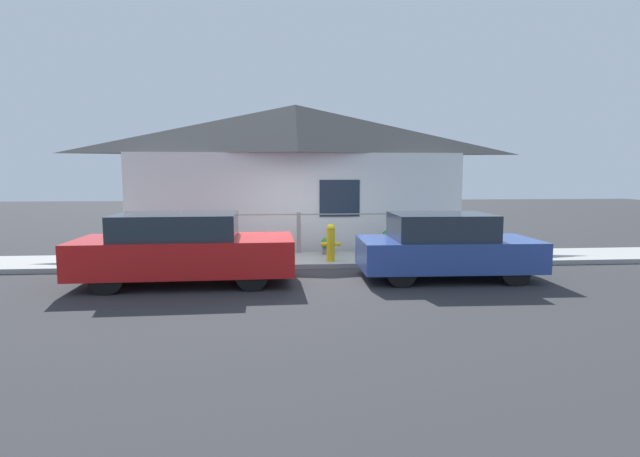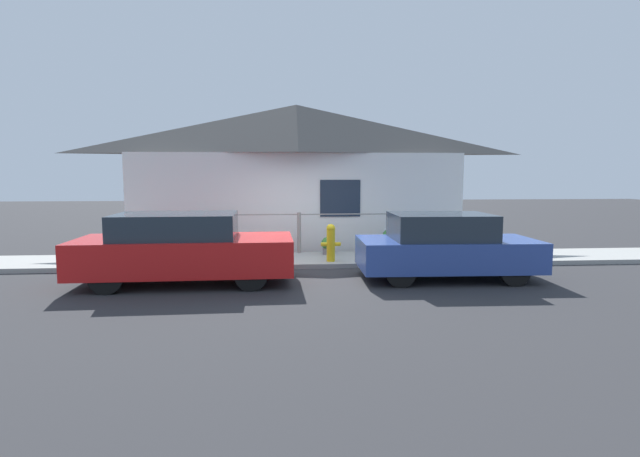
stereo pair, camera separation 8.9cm
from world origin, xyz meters
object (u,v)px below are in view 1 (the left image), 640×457
car_right (445,246)px  fire_hydrant (331,242)px  car_left (184,248)px  potted_plant_near_hydrant (327,245)px  potted_plant_by_fence (223,243)px  potted_plant_corner (392,239)px

car_right → fire_hydrant: car_right is taller
car_left → potted_plant_near_hydrant: car_left is taller
fire_hydrant → potted_plant_by_fence: size_ratio=1.48×
potted_plant_corner → fire_hydrant: bearing=-155.6°
potted_plant_near_hydrant → potted_plant_corner: size_ratio=0.63×
fire_hydrant → potted_plant_corner: fire_hydrant is taller
car_right → potted_plant_corner: bearing=104.5°
car_left → car_right: size_ratio=1.16×
fire_hydrant → potted_plant_near_hydrant: size_ratio=1.98×
car_left → potted_plant_corner: car_left is taller
car_right → potted_plant_corner: 2.45m
potted_plant_by_fence → potted_plant_corner: bearing=-3.2°
potted_plant_by_fence → car_right: bearing=-28.6°
car_left → potted_plant_corner: size_ratio=5.98×
potted_plant_near_hydrant → car_right: bearing=-50.7°
car_left → fire_hydrant: bearing=26.6°
car_left → fire_hydrant: 3.50m
fire_hydrant → car_left: bearing=-152.2°
fire_hydrant → potted_plant_corner: bearing=24.4°
car_right → fire_hydrant: 2.74m
potted_plant_near_hydrant → potted_plant_by_fence: size_ratio=0.75×
car_left → potted_plant_near_hydrant: size_ratio=9.45×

